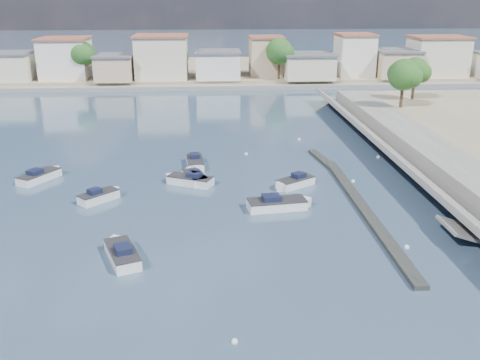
# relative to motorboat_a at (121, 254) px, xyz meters

# --- Properties ---
(ground) EXTENTS (400.00, 400.00, 0.00)m
(ground) POSITION_rel_motorboat_a_xyz_m (12.48, 37.43, -0.38)
(ground) COLOR #2E445D
(ground) RESTS_ON ground
(seawall_walkway) EXTENTS (5.00, 90.00, 1.80)m
(seawall_walkway) POSITION_rel_motorboat_a_xyz_m (30.98, 10.43, 0.52)
(seawall_walkway) COLOR slate
(seawall_walkway) RESTS_ON ground
(breakwater) EXTENTS (2.00, 31.02, 0.35)m
(breakwater) POSITION_rel_motorboat_a_xyz_m (19.38, 10.11, -0.21)
(breakwater) COLOR black
(breakwater) RESTS_ON ground
(far_shore_land) EXTENTS (160.00, 40.00, 1.40)m
(far_shore_land) POSITION_rel_motorboat_a_xyz_m (12.48, 89.43, 0.32)
(far_shore_land) COLOR gray
(far_shore_land) RESTS_ON ground
(far_shore_quay) EXTENTS (160.00, 2.50, 0.80)m
(far_shore_quay) POSITION_rel_motorboat_a_xyz_m (12.48, 68.43, 0.02)
(far_shore_quay) COLOR slate
(far_shore_quay) RESTS_ON ground
(far_town) EXTENTS (113.01, 12.80, 8.35)m
(far_town) POSITION_rel_motorboat_a_xyz_m (23.19, 74.35, 4.56)
(far_town) COLOR beige
(far_town) RESTS_ON far_shore_land
(shore_trees) EXTENTS (74.56, 38.32, 7.92)m
(shore_trees) POSITION_rel_motorboat_a_xyz_m (20.82, 65.54, 5.84)
(shore_trees) COLOR #38281E
(shore_trees) RESTS_ON ground
(motorboat_a) EXTENTS (3.19, 4.93, 1.48)m
(motorboat_a) POSITION_rel_motorboat_a_xyz_m (0.00, 0.00, 0.00)
(motorboat_a) COLOR white
(motorboat_a) RESTS_ON ground
(motorboat_b) EXTENTS (3.60, 3.57, 1.48)m
(motorboat_b) POSITION_rel_motorboat_a_xyz_m (-3.50, 11.30, -0.00)
(motorboat_b) COLOR white
(motorboat_b) RESTS_ON ground
(motorboat_c) EXTENTS (4.80, 3.40, 1.48)m
(motorboat_c) POSITION_rel_motorboat_a_xyz_m (4.25, 15.15, 0.00)
(motorboat_c) COLOR white
(motorboat_c) RESTS_ON ground
(motorboat_d) EXTENTS (4.05, 3.46, 1.48)m
(motorboat_d) POSITION_rel_motorboat_a_xyz_m (14.42, 13.77, -0.00)
(motorboat_d) COLOR white
(motorboat_d) RESTS_ON ground
(motorboat_e) EXTENTS (3.79, 4.68, 1.48)m
(motorboat_e) POSITION_rel_motorboat_a_xyz_m (-10.46, 17.33, -0.00)
(motorboat_e) COLOR white
(motorboat_e) RESTS_ON ground
(motorboat_f) EXTENTS (2.76, 4.22, 1.48)m
(motorboat_f) POSITION_rel_motorboat_a_xyz_m (4.79, 16.02, -0.00)
(motorboat_f) COLOR white
(motorboat_f) RESTS_ON ground
(motorboat_g) EXTENTS (2.04, 4.92, 1.48)m
(motorboat_g) POSITION_rel_motorboat_a_xyz_m (4.83, 20.56, 0.00)
(motorboat_g) COLOR white
(motorboat_g) RESTS_ON ground
(motorboat_h) EXTENTS (5.74, 2.66, 1.48)m
(motorboat_h) POSITION_rel_motorboat_a_xyz_m (12.35, 8.45, -0.00)
(motorboat_h) COLOR white
(motorboat_h) RESTS_ON ground
(mooring_buoys) EXTENTS (18.43, 41.20, 0.39)m
(mooring_buoys) POSITION_rel_motorboat_a_xyz_m (17.08, 13.88, -0.33)
(mooring_buoys) COLOR white
(mooring_buoys) RESTS_ON ground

